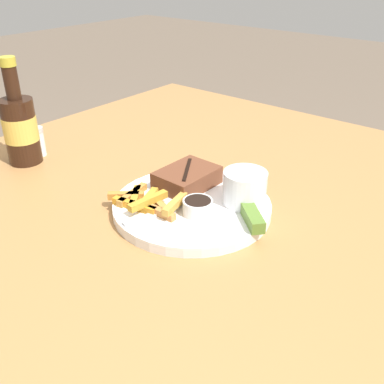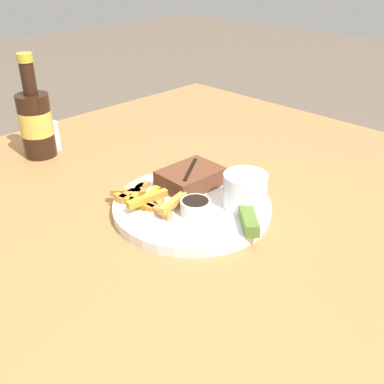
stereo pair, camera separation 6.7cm
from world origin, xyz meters
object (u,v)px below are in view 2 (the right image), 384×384
Objects in this scene: salt_shaker at (54,136)px; pickle_spear at (248,218)px; coleslaw_cup at (245,188)px; dinner_plate at (192,207)px; fork_utensil at (154,211)px; beer_bottle at (36,121)px; steak_portion at (190,178)px; dipping_sauce_cup at (195,206)px.

pickle_spear is at bearing -85.63° from salt_shaker.
salt_shaker is at bearing 99.66° from coleslaw_cup.
dinner_plate is 0.07m from fork_utensil.
beer_bottle is at bearing 98.60° from pickle_spear.
fork_utensil is 0.39m from beer_bottle.
steak_portion is at bearing 97.57° from coleslaw_cup.
beer_bottle is 3.41× the size of salt_shaker.
dipping_sauce_cup is at bearing -84.67° from beer_bottle.
salt_shaker reaches higher than fork_utensil.
dinner_plate is at bearing 53.07° from dipping_sauce_cup.
coleslaw_cup is at bearing 44.38° from pickle_spear.
dipping_sauce_cup reaches higher than fork_utensil.
fork_utensil is (-0.12, 0.09, -0.03)m from coleslaw_cup.
pickle_spear is 0.53m from beer_bottle.
beer_bottle is 0.06m from salt_shaker.
salt_shaker is at bearing 90.33° from dipping_sauce_cup.
dipping_sauce_cup is 0.77× the size of salt_shaker.
pickle_spear reaches higher than fork_utensil.
fork_utensil is at bearing -90.58° from beer_bottle.
dipping_sauce_cup is at bearing -89.67° from salt_shaker.
pickle_spear reaches higher than dinner_plate.
steak_portion is at bearing 80.24° from pickle_spear.
coleslaw_cup reaches higher than salt_shaker.
pickle_spear is 0.53m from salt_shaker.
salt_shaker is (-0.04, 0.53, 0.00)m from pickle_spear.
dinner_plate is 4.23× the size of salt_shaker.
pickle_spear is 1.20× the size of salt_shaker.
beer_bottle reaches higher than pickle_spear.
dinner_plate is 3.67× the size of coleslaw_cup.
coleslaw_cup reaches higher than fork_utensil.
salt_shaker is at bearing 94.37° from pickle_spear.
salt_shaker is at bearing 100.42° from fork_utensil.
dipping_sauce_cup reaches higher than dinner_plate.
pickle_spear is at bearing -81.40° from beer_bottle.
fork_utensil is at bearing 130.94° from dipping_sauce_cup.
dipping_sauce_cup reaches higher than pickle_spear.
salt_shaker is at bearing 93.62° from dinner_plate.
steak_portion reaches higher than fork_utensil.
steak_portion is 0.38m from salt_shaker.
coleslaw_cup is 1.50× the size of dipping_sauce_cup.
dipping_sauce_cup is 0.64× the size of pickle_spear.
beer_bottle is at bearing 95.33° from dipping_sauce_cup.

